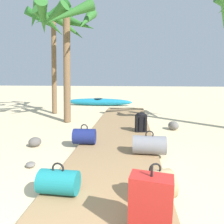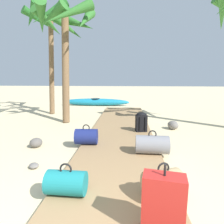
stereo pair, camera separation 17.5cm
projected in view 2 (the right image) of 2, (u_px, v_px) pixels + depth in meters
The scene contains 14 objects.
ground_plane at pixel (119, 144), 4.66m from camera, with size 60.00×60.00×0.00m, color beige.
boardwalk at pixel (121, 132), 5.50m from camera, with size 1.72×8.64×0.08m, color #9E7A51.
duffel_bag_grey at pixel (152, 144), 3.86m from camera, with size 0.66×0.38×0.48m.
suitcase_red at pixel (163, 205), 1.86m from camera, with size 0.43×0.27×0.72m.
duffel_bag_tan at pixel (163, 184), 2.44m from camera, with size 0.55×0.49×0.48m.
duffel_bag_navy at pixel (86, 137), 4.40m from camera, with size 0.52×0.37×0.46m.
backpack_black at pixel (141, 121), 5.43m from camera, with size 0.33×0.26×0.55m.
duffel_bag_teal at pixel (66, 182), 2.52m from camera, with size 0.52×0.33×0.43m.
palm_tree_far_left at pixel (49, 26), 8.05m from camera, with size 2.32×2.40×4.58m.
palm_tree_near_left at pixel (65, 28), 6.50m from camera, with size 2.24×2.38×4.00m.
kayak at pixel (96, 102), 10.95m from camera, with size 3.82×0.60×0.40m.
rock_left_far at pixel (34, 166), 3.42m from camera, with size 0.16×0.19×0.09m, color slate.
rock_left_mid at pixel (36, 143), 4.43m from camera, with size 0.28×0.26×0.22m, color #5B5651.
rock_right_far at pixel (173, 125), 5.97m from camera, with size 0.35×0.31×0.26m, color slate.
Camera 2 is at (0.16, -0.99, 1.59)m, focal length 30.99 mm.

